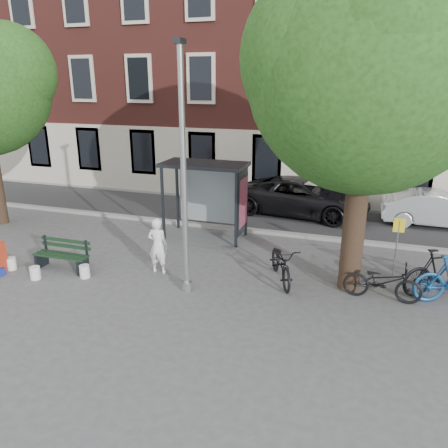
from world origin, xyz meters
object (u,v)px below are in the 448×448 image
at_px(bench, 62,256).
at_px(car_dark, 302,197).
at_px(bike_c, 281,263).
at_px(painter, 158,246).
at_px(notice_sign, 398,236).
at_px(bus_shelter, 217,183).
at_px(bike_d, 441,272).
at_px(bike_a, 382,282).
at_px(car_silver, 438,209).
at_px(lamppost, 184,186).

bearing_deg(bench, car_dark, 52.70).
bearing_deg(bike_c, painter, 164.35).
height_order(car_dark, notice_sign, notice_sign).
bearing_deg(bus_shelter, bike_d, -18.48).
distance_m(bus_shelter, notice_sign, 6.00).
xyz_separation_m(painter, bike_c, (3.42, 0.52, -0.27)).
height_order(bike_a, car_silver, car_silver).
bearing_deg(bike_d, bike_a, 88.66).
relative_size(lamppost, car_silver, 1.53).
relative_size(lamppost, notice_sign, 3.53).
bearing_deg(bike_a, bike_c, 85.96).
bearing_deg(lamppost, bus_shelter, 98.43).
distance_m(lamppost, car_dark, 8.23).
relative_size(bus_shelter, car_dark, 0.53).
bearing_deg(car_silver, car_dark, 89.60).
relative_size(lamppost, bike_a, 3.26).
xyz_separation_m(bus_shelter, bike_c, (2.83, -2.79, -1.38)).
bearing_deg(notice_sign, bench, -168.97).
height_order(bus_shelter, car_dark, bus_shelter).
height_order(lamppost, car_dark, lamppost).
distance_m(car_dark, notice_sign, 6.25).
bearing_deg(car_silver, bus_shelter, 115.38).
bearing_deg(bus_shelter, painter, -100.12).
height_order(car_dark, car_silver, car_dark).
relative_size(bike_a, notice_sign, 1.08).
distance_m(car_silver, notice_sign, 5.62).
bearing_deg(car_silver, bike_a, 162.09).
distance_m(bench, bike_d, 10.29).
distance_m(painter, car_dark, 7.59).
bearing_deg(bike_c, car_dark, 69.64).
height_order(bike_c, bike_d, bike_d).
bearing_deg(car_dark, bike_a, -148.56).
bearing_deg(bike_d, notice_sign, 26.22).
distance_m(bus_shelter, painter, 3.55).
bearing_deg(bike_c, notice_sign, -1.69).
bearing_deg(lamppost, bike_c, 30.56).
distance_m(bike_a, car_silver, 7.10).
bearing_deg(painter, lamppost, 144.92).
distance_m(bike_a, car_dark, 7.38).
distance_m(lamppost, bus_shelter, 4.24).
relative_size(bike_a, car_dark, 0.35).
xyz_separation_m(lamppost, car_silver, (6.82, 7.87, -2.13)).
xyz_separation_m(lamppost, notice_sign, (5.14, 2.53, -1.57)).
height_order(painter, bench, painter).
bearing_deg(car_silver, lamppost, 137.60).
distance_m(bike_c, notice_sign, 3.23).
bearing_deg(bike_a, bike_d, -59.34).
height_order(lamppost, bike_c, lamppost).
bearing_deg(bike_a, notice_sign, -11.01).
height_order(car_silver, notice_sign, notice_sign).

